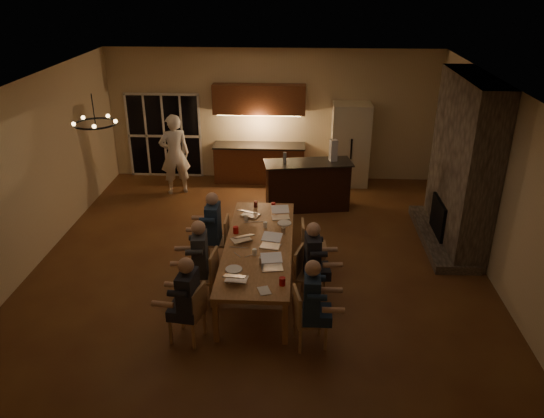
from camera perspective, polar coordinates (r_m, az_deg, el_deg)
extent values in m
plane|color=brown|center=(9.56, -1.42, -6.23)|extent=(9.00, 9.00, 0.00)
cube|color=beige|center=(13.14, 0.03, 10.05)|extent=(8.00, 0.04, 3.20)
cube|color=beige|center=(9.99, -25.20, 2.91)|extent=(0.04, 9.00, 3.20)
cube|color=beige|center=(9.44, 23.63, 1.99)|extent=(0.04, 9.00, 3.20)
cube|color=white|center=(8.38, -1.65, 13.04)|extent=(8.00, 9.00, 0.04)
cube|color=black|center=(13.65, -11.48, 7.72)|extent=(1.86, 0.08, 2.10)
cube|color=#6A6053|center=(10.40, 19.88, 4.60)|extent=(0.58, 2.50, 3.20)
cube|color=beige|center=(12.99, 8.40, 6.86)|extent=(0.90, 0.68, 2.00)
cube|color=#B67C49|center=(8.93, -1.41, -5.83)|extent=(1.10, 3.30, 0.75)
cube|color=black|center=(11.64, 3.83, 2.54)|extent=(1.96, 0.98, 1.08)
imported|color=white|center=(12.53, -10.42, 5.79)|extent=(0.81, 0.68, 1.90)
torus|color=black|center=(8.51, -18.48, 8.72)|extent=(0.66, 0.66, 0.03)
cylinder|color=white|center=(8.39, -1.90, -4.64)|extent=(0.07, 0.07, 0.10)
cylinder|color=white|center=(9.25, -0.74, -1.71)|extent=(0.07, 0.07, 0.10)
cylinder|color=white|center=(9.50, -2.81, -0.98)|extent=(0.07, 0.07, 0.10)
cylinder|color=#BA0D0C|center=(7.63, 1.11, -7.79)|extent=(0.09, 0.09, 0.12)
cylinder|color=#BA0D0C|center=(9.07, -3.91, -2.26)|extent=(0.09, 0.09, 0.12)
cylinder|color=#BA0D0C|center=(9.97, 0.14, 0.37)|extent=(0.08, 0.08, 0.12)
cylinder|color=#B2B2B7|center=(8.13, -1.14, -5.58)|extent=(0.07, 0.07, 0.12)
cylinder|color=#3F0F0C|center=(10.03, -1.76, 0.53)|extent=(0.07, 0.07, 0.12)
cylinder|color=#B2B2B7|center=(9.02, 1.23, -2.35)|extent=(0.07, 0.07, 0.12)
cylinder|color=white|center=(8.32, 0.32, -5.25)|extent=(0.22, 0.22, 0.02)
cylinder|color=white|center=(8.03, -4.13, -6.48)|extent=(0.26, 0.26, 0.02)
cylinder|color=white|center=(9.41, 1.34, -1.52)|extent=(0.25, 0.25, 0.02)
cube|color=white|center=(7.53, -0.84, -8.78)|extent=(0.22, 0.26, 0.01)
cylinder|color=#99999E|center=(11.34, 1.38, 5.55)|extent=(0.08, 0.08, 0.24)
cube|color=silver|center=(11.51, 6.61, 6.28)|extent=(0.19, 0.19, 0.47)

